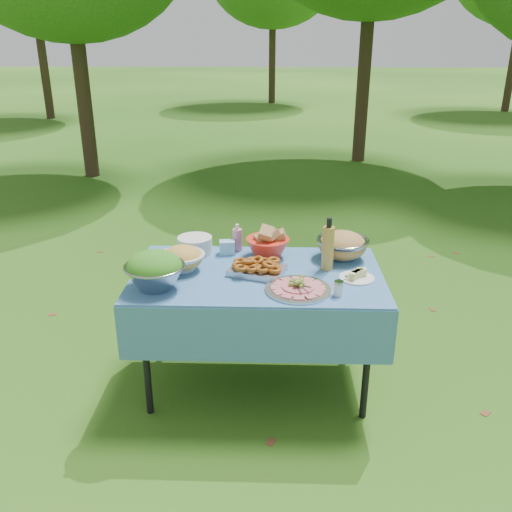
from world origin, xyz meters
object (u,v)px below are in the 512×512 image
(picnic_table, at_px, (258,330))
(charcuterie_platter, at_px, (298,283))
(plate_stack, at_px, (195,245))
(bread_bowl, at_px, (268,243))
(pasta_bowl_steel, at_px, (342,245))
(oil_bottle, at_px, (328,244))
(salad_bowl, at_px, (155,270))

(picnic_table, bearing_deg, charcuterie_platter, -44.77)
(plate_stack, bearing_deg, bread_bowl, -5.11)
(picnic_table, relative_size, pasta_bowl_steel, 4.53)
(plate_stack, bearing_deg, pasta_bowl_steel, -3.14)
(bread_bowl, distance_m, oil_bottle, 0.41)
(oil_bottle, bearing_deg, bread_bowl, 151.86)
(pasta_bowl_steel, bearing_deg, salad_bowl, -155.94)
(pasta_bowl_steel, bearing_deg, picnic_table, -153.60)
(bread_bowl, xyz_separation_m, charcuterie_platter, (0.17, -0.49, -0.05))
(charcuterie_platter, bearing_deg, plate_stack, 139.97)
(bread_bowl, height_order, oil_bottle, oil_bottle)
(oil_bottle, bearing_deg, pasta_bowl_steel, 59.08)
(plate_stack, bearing_deg, charcuterie_platter, -40.03)
(salad_bowl, height_order, bread_bowl, salad_bowl)
(charcuterie_platter, xyz_separation_m, oil_bottle, (0.18, 0.30, 0.12))
(salad_bowl, distance_m, charcuterie_platter, 0.79)
(plate_stack, relative_size, oil_bottle, 0.69)
(picnic_table, distance_m, bread_bowl, 0.55)
(bread_bowl, relative_size, pasta_bowl_steel, 0.85)
(plate_stack, distance_m, oil_bottle, 0.86)
(salad_bowl, distance_m, bread_bowl, 0.78)
(oil_bottle, bearing_deg, picnic_table, -169.42)
(pasta_bowl_steel, height_order, oil_bottle, oil_bottle)
(salad_bowl, xyz_separation_m, bread_bowl, (0.61, 0.49, -0.02))
(salad_bowl, relative_size, oil_bottle, 1.03)
(salad_bowl, relative_size, plate_stack, 1.49)
(salad_bowl, relative_size, charcuterie_platter, 0.91)
(salad_bowl, bearing_deg, plate_stack, 74.70)
(picnic_table, xyz_separation_m, pasta_bowl_steel, (0.52, 0.26, 0.47))
(pasta_bowl_steel, height_order, charcuterie_platter, pasta_bowl_steel)
(pasta_bowl_steel, bearing_deg, oil_bottle, -120.92)
(charcuterie_platter, bearing_deg, picnic_table, 135.23)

